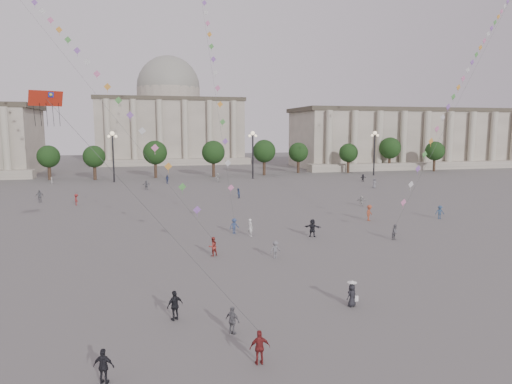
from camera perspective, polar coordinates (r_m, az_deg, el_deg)
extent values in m
plane|color=#514E4C|center=(32.84, 2.30, -11.85)|extent=(360.00, 360.00, 0.00)
cube|color=gray|center=(150.15, 20.24, 6.20)|extent=(80.00, 22.00, 16.00)
cube|color=#464033|center=(150.22, 20.40, 9.48)|extent=(81.60, 22.44, 1.20)
cube|color=gray|center=(139.87, 23.07, 3.10)|extent=(84.00, 4.00, 2.00)
cube|color=gray|center=(159.94, -10.72, 7.34)|extent=(46.00, 30.00, 20.00)
cube|color=#464033|center=(160.22, -10.82, 11.13)|extent=(46.92, 30.60, 1.20)
cube|color=gray|center=(143.32, -10.27, 3.70)|extent=(48.30, 4.00, 2.00)
cylinder|color=gray|center=(160.35, -10.84, 11.81)|extent=(21.00, 21.00, 5.00)
sphere|color=gray|center=(160.54, -10.86, 12.70)|extent=(21.00, 21.00, 21.00)
cylinder|color=#3A291D|center=(110.21, -24.89, 2.28)|extent=(0.70, 0.70, 3.52)
sphere|color=black|center=(109.96, -25.00, 4.19)|extent=(5.12, 5.12, 5.12)
cylinder|color=#3A291D|center=(108.52, -18.66, 2.52)|extent=(0.70, 0.70, 3.52)
sphere|color=black|center=(108.27, -18.74, 4.46)|extent=(5.12, 5.12, 5.12)
cylinder|color=#3A291D|center=(108.14, -12.31, 2.74)|extent=(0.70, 0.70, 3.52)
sphere|color=black|center=(107.89, -12.36, 4.68)|extent=(5.12, 5.12, 5.12)
cylinder|color=#3A291D|center=(109.09, -5.99, 2.92)|extent=(0.70, 0.70, 3.52)
sphere|color=black|center=(108.83, -6.02, 4.85)|extent=(5.12, 5.12, 5.12)
cylinder|color=#3A291D|center=(111.33, 0.15, 3.06)|extent=(0.70, 0.70, 3.52)
sphere|color=black|center=(111.08, 0.15, 4.95)|extent=(5.12, 5.12, 5.12)
cylinder|color=#3A291D|center=(114.78, 5.99, 3.16)|extent=(0.70, 0.70, 3.52)
sphere|color=black|center=(114.54, 6.01, 5.00)|extent=(5.12, 5.12, 5.12)
cylinder|color=#3A291D|center=(119.35, 11.43, 3.23)|extent=(0.70, 0.70, 3.52)
sphere|color=black|center=(119.12, 11.48, 4.99)|extent=(5.12, 5.12, 5.12)
cylinder|color=#3A291D|center=(124.91, 16.43, 3.26)|extent=(0.70, 0.70, 3.52)
sphere|color=black|center=(124.69, 16.49, 4.95)|extent=(5.12, 5.12, 5.12)
cylinder|color=#3A291D|center=(131.33, 20.97, 3.27)|extent=(0.70, 0.70, 3.52)
sphere|color=black|center=(131.12, 21.05, 4.87)|extent=(5.12, 5.12, 5.12)
cylinder|color=#262628|center=(100.10, -17.41, 4.02)|extent=(0.36, 0.36, 10.00)
sphere|color=#FFE5B2|center=(99.92, -17.53, 7.00)|extent=(0.90, 0.90, 0.90)
sphere|color=#FFE5B2|center=(99.97, -17.92, 6.64)|extent=(0.60, 0.60, 0.60)
sphere|color=#FFE5B2|center=(99.88, -17.11, 6.67)|extent=(0.60, 0.60, 0.60)
cylinder|color=#262628|center=(102.64, -0.41, 4.47)|extent=(0.36, 0.36, 10.00)
sphere|color=#FFE5B2|center=(102.46, -0.41, 7.37)|extent=(0.90, 0.90, 0.90)
sphere|color=#FFE5B2|center=(102.31, -0.79, 7.03)|extent=(0.60, 0.60, 0.60)
sphere|color=#FFE5B2|center=(102.63, -0.03, 7.04)|extent=(0.60, 0.60, 0.60)
cylinder|color=#262628|center=(113.35, 14.57, 4.54)|extent=(0.36, 0.36, 10.00)
sphere|color=#FFE5B2|center=(113.19, 14.66, 7.16)|extent=(0.90, 0.90, 0.90)
sphere|color=#FFE5B2|center=(112.87, 14.33, 6.87)|extent=(0.60, 0.60, 0.60)
sphere|color=#FFE5B2|center=(113.53, 14.96, 6.85)|extent=(0.60, 0.60, 0.60)
imported|color=navy|center=(95.01, -11.04, 1.57)|extent=(1.08, 1.02, 1.80)
imported|color=black|center=(47.67, 7.07, -4.48)|extent=(1.79, 1.31, 1.87)
imported|color=beige|center=(97.15, -4.79, 1.83)|extent=(1.56, 1.60, 1.82)
imported|color=slate|center=(39.66, 2.45, -7.20)|extent=(1.10, 0.79, 1.55)
imported|color=#AEADAA|center=(68.00, 13.03, -1.07)|extent=(1.45, 1.01, 1.50)
imported|color=#9F462B|center=(57.25, 13.98, -2.54)|extent=(1.43, 1.35, 1.94)
imported|color=black|center=(99.63, 13.23, 1.73)|extent=(1.55, 0.79, 1.60)
imported|color=#ADAEAA|center=(99.94, -24.17, 1.24)|extent=(0.48, 0.62, 1.51)
imported|color=slate|center=(86.47, -13.52, 0.87)|extent=(1.70, 1.00, 1.75)
imported|color=silver|center=(47.55, -0.71, -4.46)|extent=(0.64, 0.78, 1.86)
imported|color=navy|center=(61.18, 21.99, -2.35)|extent=(1.23, 0.94, 1.68)
imported|color=slate|center=(76.74, -25.43, -0.47)|extent=(1.18, 0.59, 1.94)
imported|color=maroon|center=(71.78, -21.53, -0.89)|extent=(0.97, 1.23, 1.67)
imported|color=navy|center=(73.76, -2.25, -0.16)|extent=(0.88, 0.96, 1.59)
imported|color=slate|center=(89.14, 14.58, 1.07)|extent=(1.01, 0.77, 1.85)
imported|color=maroon|center=(22.76, 0.47, -18.85)|extent=(0.99, 0.43, 1.68)
imported|color=black|center=(22.31, -18.49, -19.96)|extent=(1.02, 0.69, 1.61)
imported|color=slate|center=(25.71, -2.95, -15.75)|extent=(0.89, 0.94, 1.56)
imported|color=black|center=(27.77, -10.09, -13.78)|extent=(1.12, 0.88, 1.78)
imported|color=maroon|center=(40.49, -5.42, -6.80)|extent=(1.02, 0.93, 1.70)
imported|color=navy|center=(48.84, -2.74, -4.27)|extent=(1.17, 0.82, 1.64)
imported|color=slate|center=(48.21, 17.00, -4.81)|extent=(0.95, 0.88, 1.57)
imported|color=black|center=(29.95, 11.89, -12.52)|extent=(0.84, 0.70, 1.46)
cone|color=white|center=(29.65, 11.94, -10.90)|extent=(0.52, 0.52, 0.14)
cylinder|color=white|center=(29.67, 11.94, -11.01)|extent=(0.60, 0.60, 0.02)
cube|color=white|center=(29.99, 12.45, -12.87)|extent=(0.22, 0.10, 0.35)
cube|color=#AE2312|center=(34.86, -24.80, 10.58)|extent=(2.21, 1.40, 1.02)
cube|color=#18883C|center=(34.90, -25.41, 10.95)|extent=(0.40, 0.32, 0.34)
cube|color=#1F30A9|center=(34.77, -24.26, 11.03)|extent=(0.40, 0.32, 0.34)
sphere|color=yellow|center=(34.86, -25.43, 10.95)|extent=(0.20, 0.20, 0.20)
sphere|color=yellow|center=(34.73, -24.27, 11.03)|extent=(0.20, 0.20, 0.20)
cylinder|color=#3F3F3F|center=(27.21, -15.12, -0.21)|extent=(0.02, 0.02, 21.78)
cylinder|color=#3F3F3F|center=(63.12, -24.18, 17.03)|extent=(0.02, 0.02, 68.66)
cube|color=#915CB9|center=(41.26, -7.37, -2.22)|extent=(0.76, 0.25, 0.76)
cube|color=#509D48|center=(42.46, -9.20, 0.65)|extent=(0.76, 0.25, 0.76)
cube|color=gold|center=(43.80, -10.92, 3.17)|extent=(0.76, 0.25, 0.76)
cube|color=pink|center=(45.27, -12.53, 5.41)|extent=(0.76, 0.25, 0.76)
cube|color=silver|center=(46.83, -14.05, 7.43)|extent=(0.76, 0.25, 0.76)
cube|color=#915CB9|center=(48.48, -15.47, 9.26)|extent=(0.76, 0.25, 0.76)
cube|color=#509D48|center=(50.19, -16.82, 10.91)|extent=(0.76, 0.25, 0.76)
cube|color=gold|center=(51.97, -18.08, 12.41)|extent=(0.76, 0.25, 0.76)
cube|color=pink|center=(53.80, -19.27, 13.77)|extent=(0.76, 0.25, 0.76)
cube|color=silver|center=(55.68, -20.40, 15.01)|extent=(0.76, 0.25, 0.76)
cube|color=#915CB9|center=(57.60, -21.46, 16.15)|extent=(0.76, 0.25, 0.76)
cube|color=#509D48|center=(59.55, -22.46, 17.18)|extent=(0.76, 0.25, 0.76)
cube|color=gold|center=(61.53, -23.40, 18.13)|extent=(0.76, 0.25, 0.76)
cube|color=pink|center=(63.54, -24.30, 19.00)|extent=(0.76, 0.25, 0.76)
cube|color=silver|center=(65.57, -25.15, 19.81)|extent=(0.76, 0.25, 0.76)
cube|color=#915CB9|center=(67.63, -25.95, 20.54)|extent=(0.76, 0.25, 0.76)
cylinder|color=#3F3F3F|center=(72.81, -6.34, 19.86)|extent=(0.02, 0.02, 68.55)
cube|color=pink|center=(50.02, -3.15, 0.54)|extent=(0.76, 0.25, 0.76)
cube|color=silver|center=(51.63, -3.52, 3.64)|extent=(0.76, 0.25, 0.76)
cube|color=#915CB9|center=(53.38, -3.87, 6.34)|extent=(0.76, 0.25, 0.76)
cube|color=#509D48|center=(55.24, -4.20, 8.73)|extent=(0.76, 0.25, 0.76)
cube|color=gold|center=(57.19, -4.52, 10.88)|extent=(0.76, 0.25, 0.76)
cube|color=pink|center=(59.21, -4.81, 12.82)|extent=(0.76, 0.25, 0.76)
cube|color=silver|center=(61.29, -5.09, 14.59)|extent=(0.76, 0.25, 0.76)
cube|color=#915CB9|center=(63.42, -5.35, 16.20)|extent=(0.76, 0.25, 0.76)
cube|color=#509D48|center=(65.58, -5.60, 17.67)|extent=(0.76, 0.25, 0.76)
cube|color=gold|center=(67.79, -5.83, 19.01)|extent=(0.76, 0.25, 0.76)
cube|color=pink|center=(70.02, -6.06, 20.25)|extent=(0.76, 0.25, 0.76)
cube|color=silver|center=(72.28, -6.27, 21.39)|extent=(0.76, 0.25, 0.76)
cube|color=#915CB9|center=(74.56, -6.47, 22.44)|extent=(0.76, 0.25, 0.76)
cylinder|color=#3F3F3F|center=(70.05, 25.32, 12.97)|extent=(0.02, 0.02, 58.13)
cube|color=pink|center=(49.36, 17.95, -1.24)|extent=(0.76, 0.25, 0.76)
cube|color=silver|center=(50.83, 18.80, 0.89)|extent=(0.76, 0.25, 0.76)
cube|color=#915CB9|center=(52.39, 19.59, 2.76)|extent=(0.76, 0.25, 0.76)
cube|color=#509D48|center=(54.01, 20.33, 4.44)|extent=(0.76, 0.25, 0.76)
cube|color=gold|center=(55.69, 21.03, 5.96)|extent=(0.76, 0.25, 0.76)
cube|color=pink|center=(57.40, 21.69, 7.35)|extent=(0.76, 0.25, 0.76)
cube|color=silver|center=(59.16, 22.31, 8.62)|extent=(0.76, 0.25, 0.76)
cube|color=#915CB9|center=(60.95, 22.89, 9.79)|extent=(0.76, 0.25, 0.76)
cube|color=#509D48|center=(62.77, 23.45, 10.87)|extent=(0.76, 0.25, 0.76)
cube|color=gold|center=(64.62, 23.98, 11.87)|extent=(0.76, 0.25, 0.76)
cube|color=pink|center=(66.48, 24.48, 12.80)|extent=(0.76, 0.25, 0.76)
cube|color=silver|center=(68.36, 24.96, 13.66)|extent=(0.76, 0.25, 0.76)
cube|color=#915CB9|center=(70.26, 25.41, 14.46)|extent=(0.76, 0.25, 0.76)
cube|color=#509D48|center=(72.18, 25.84, 15.20)|extent=(0.76, 0.25, 0.76)
cube|color=gold|center=(74.11, 26.25, 15.90)|extent=(0.76, 0.25, 0.76)
cube|color=pink|center=(76.05, 26.64, 16.55)|extent=(0.76, 0.25, 0.76)
cube|color=silver|center=(78.00, 27.02, 17.16)|extent=(0.76, 0.25, 0.76)
cube|color=#915CB9|center=(79.96, 27.37, 17.74)|extent=(0.76, 0.25, 0.76)
cube|color=#509D48|center=(81.93, 27.72, 18.27)|extent=(0.76, 0.25, 0.76)
cube|color=gold|center=(83.91, 28.04, 18.78)|extent=(0.76, 0.25, 0.76)
cube|color=pink|center=(85.89, 28.36, 19.26)|extent=(0.76, 0.25, 0.76)
cube|color=silver|center=(87.88, 28.66, 19.71)|extent=(0.76, 0.25, 0.76)
cube|color=#915CB9|center=(89.88, 28.95, 20.13)|extent=(0.76, 0.25, 0.76)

